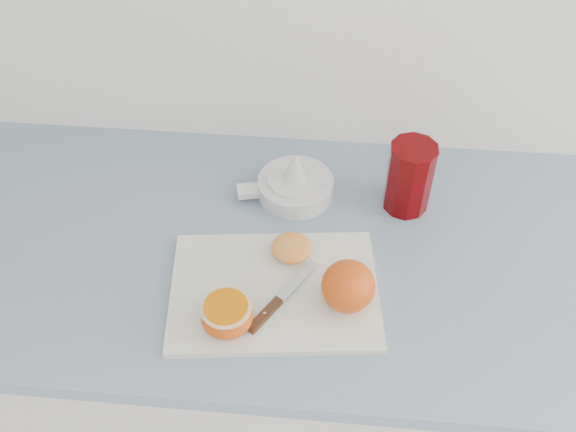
{
  "coord_description": "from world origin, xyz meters",
  "views": [
    {
      "loc": [
        -0.12,
        0.94,
        1.76
      ],
      "look_at": [
        -0.19,
        1.7,
        0.96
      ],
      "focal_mm": 40.0,
      "sensor_mm": 36.0,
      "label": 1
    }
  ],
  "objects": [
    {
      "name": "citrus_juicer",
      "position": [
        -0.19,
        1.83,
        0.92
      ],
      "size": [
        0.19,
        0.15,
        0.1
      ],
      "color": "white",
      "rests_on": "counter"
    },
    {
      "name": "red_tumbler",
      "position": [
        0.03,
        1.82,
        0.96
      ],
      "size": [
        0.09,
        0.09,
        0.14
      ],
      "color": "#5A0002",
      "rests_on": "counter"
    },
    {
      "name": "paring_knife",
      "position": [
        -0.2,
        1.54,
        0.91
      ],
      "size": [
        0.11,
        0.16,
        0.01
      ],
      "color": "#4D2613",
      "rests_on": "cutting_board"
    },
    {
      "name": "squeezed_shell",
      "position": [
        -0.18,
        1.67,
        0.92
      ],
      "size": [
        0.07,
        0.07,
        0.03
      ],
      "color": "orange",
      "rests_on": "cutting_board"
    },
    {
      "name": "half_orange",
      "position": [
        -0.27,
        1.51,
        0.93
      ],
      "size": [
        0.08,
        0.08,
        0.05
      ],
      "color": "#E04819",
      "rests_on": "cutting_board"
    },
    {
      "name": "counter",
      "position": [
        -0.08,
        1.7,
        0.45
      ],
      "size": [
        2.4,
        0.64,
        0.89
      ],
      "color": "white",
      "rests_on": "ground"
    },
    {
      "name": "whole_orange",
      "position": [
        -0.08,
        1.57,
        0.95
      ],
      "size": [
        0.09,
        0.09,
        0.09
      ],
      "color": "#E04819",
      "rests_on": "cutting_board"
    },
    {
      "name": "cutting_board",
      "position": [
        -0.2,
        1.59,
        0.9
      ],
      "size": [
        0.37,
        0.29,
        0.01
      ],
      "primitive_type": "cube",
      "rotation": [
        0.0,
        0.0,
        0.11
      ],
      "color": "silver",
      "rests_on": "counter"
    }
  ]
}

